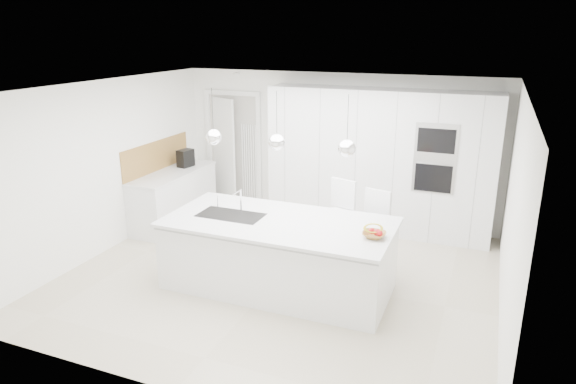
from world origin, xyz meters
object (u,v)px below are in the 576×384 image
at_px(fruit_bowl, 374,235).
at_px(bar_stool_right, 374,235).
at_px(espresso_machine, 186,158).
at_px(bar_stool_left, 339,226).
at_px(island_base, 278,257).

height_order(fruit_bowl, bar_stool_right, bar_stool_right).
bearing_deg(espresso_machine, bar_stool_right, -6.61).
xyz_separation_m(bar_stool_left, bar_stool_right, (0.49, -0.08, -0.03)).
height_order(island_base, bar_stool_right, bar_stool_right).
xyz_separation_m(fruit_bowl, bar_stool_right, (-0.18, 0.85, -0.36)).
distance_m(fruit_bowl, espresso_machine, 4.22).
relative_size(fruit_bowl, espresso_machine, 0.90).
bearing_deg(bar_stool_right, bar_stool_left, -175.95).
distance_m(island_base, bar_stool_left, 1.05).
bearing_deg(bar_stool_left, island_base, -104.98).
relative_size(espresso_machine, bar_stool_left, 0.25).
bearing_deg(fruit_bowl, bar_stool_left, 126.11).
height_order(island_base, bar_stool_left, bar_stool_left).
bearing_deg(island_base, bar_stool_right, 37.62).
xyz_separation_m(fruit_bowl, espresso_machine, (-3.75, 1.94, 0.12)).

